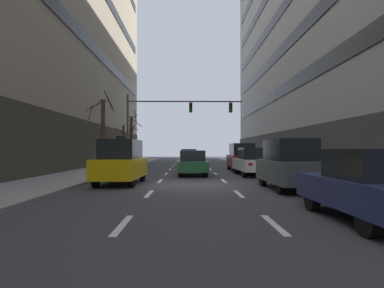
{
  "coord_description": "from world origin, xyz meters",
  "views": [
    {
      "loc": [
        -0.25,
        -15.24,
        1.64
      ],
      "look_at": [
        0.13,
        10.92,
        2.07
      ],
      "focal_mm": 31.03,
      "sensor_mm": 36.0,
      "label": 1
    }
  ],
  "objects_px": {
    "car_driving_1": "(189,157)",
    "car_parked_3": "(242,157)",
    "car_driving_2": "(192,163)",
    "traffic_signal_0": "(169,115)",
    "street_tree_2": "(103,132)",
    "street_tree_0": "(124,143)",
    "street_tree_1": "(131,139)",
    "car_parked_1": "(289,165)",
    "car_parked_2": "(254,162)",
    "pedestrian_0": "(311,160)",
    "car_parked_0": "(371,186)",
    "taxi_driving_0": "(121,162)"
  },
  "relations": [
    {
      "from": "car_driving_1",
      "to": "car_parked_3",
      "type": "bearing_deg",
      "value": -70.79
    },
    {
      "from": "car_driving_2",
      "to": "traffic_signal_0",
      "type": "height_order",
      "value": "traffic_signal_0"
    },
    {
      "from": "car_driving_2",
      "to": "street_tree_2",
      "type": "bearing_deg",
      "value": 151.1
    },
    {
      "from": "street_tree_0",
      "to": "street_tree_1",
      "type": "relative_size",
      "value": 0.72
    },
    {
      "from": "car_driving_1",
      "to": "car_parked_1",
      "type": "distance_m",
      "value": 23.73
    },
    {
      "from": "car_driving_2",
      "to": "car_parked_2",
      "type": "height_order",
      "value": "car_parked_2"
    },
    {
      "from": "car_driving_1",
      "to": "car_parked_3",
      "type": "height_order",
      "value": "car_parked_3"
    },
    {
      "from": "car_driving_2",
      "to": "street_tree_1",
      "type": "bearing_deg",
      "value": 112.14
    },
    {
      "from": "car_parked_1",
      "to": "traffic_signal_0",
      "type": "xyz_separation_m",
      "value": [
        -5.74,
        15.02,
        3.55
      ]
    },
    {
      "from": "pedestrian_0",
      "to": "car_parked_0",
      "type": "bearing_deg",
      "value": -103.39
    },
    {
      "from": "car_parked_0",
      "to": "street_tree_1",
      "type": "relative_size",
      "value": 0.75
    },
    {
      "from": "street_tree_1",
      "to": "car_parked_0",
      "type": "bearing_deg",
      "value": -70.56
    },
    {
      "from": "street_tree_0",
      "to": "car_parked_2",
      "type": "bearing_deg",
      "value": -48.22
    },
    {
      "from": "car_parked_2",
      "to": "car_parked_1",
      "type": "bearing_deg",
      "value": -90.01
    },
    {
      "from": "car_driving_1",
      "to": "street_tree_1",
      "type": "height_order",
      "value": "street_tree_1"
    },
    {
      "from": "car_parked_0",
      "to": "street_tree_0",
      "type": "relative_size",
      "value": 1.04
    },
    {
      "from": "car_parked_0",
      "to": "car_parked_3",
      "type": "bearing_deg",
      "value": 90.0
    },
    {
      "from": "street_tree_1",
      "to": "street_tree_2",
      "type": "distance_m",
      "value": 12.32
    },
    {
      "from": "traffic_signal_0",
      "to": "street_tree_1",
      "type": "xyz_separation_m",
      "value": [
        -4.6,
        8.31,
        -1.73
      ]
    },
    {
      "from": "car_driving_1",
      "to": "car_driving_2",
      "type": "distance_m",
      "value": 15.98
    },
    {
      "from": "car_driving_1",
      "to": "car_parked_1",
      "type": "relative_size",
      "value": 1.05
    },
    {
      "from": "taxi_driving_0",
      "to": "car_parked_2",
      "type": "height_order",
      "value": "taxi_driving_0"
    },
    {
      "from": "car_parked_0",
      "to": "taxi_driving_0",
      "type": "bearing_deg",
      "value": 131.42
    },
    {
      "from": "car_driving_1",
      "to": "car_parked_3",
      "type": "relative_size",
      "value": 1.04
    },
    {
      "from": "car_parked_0",
      "to": "street_tree_2",
      "type": "height_order",
      "value": "street_tree_2"
    },
    {
      "from": "car_driving_1",
      "to": "car_driving_2",
      "type": "bearing_deg",
      "value": -89.43
    },
    {
      "from": "taxi_driving_0",
      "to": "car_parked_3",
      "type": "distance_m",
      "value": 12.02
    },
    {
      "from": "traffic_signal_0",
      "to": "car_parked_2",
      "type": "bearing_deg",
      "value": -53.36
    },
    {
      "from": "car_parked_2",
      "to": "street_tree_1",
      "type": "relative_size",
      "value": 0.8
    },
    {
      "from": "car_parked_1",
      "to": "street_tree_1",
      "type": "distance_m",
      "value": 25.58
    },
    {
      "from": "car_parked_1",
      "to": "street_tree_0",
      "type": "bearing_deg",
      "value": 118.68
    },
    {
      "from": "street_tree_2",
      "to": "pedestrian_0",
      "type": "relative_size",
      "value": 3.47
    },
    {
      "from": "car_driving_1",
      "to": "street_tree_2",
      "type": "xyz_separation_m",
      "value": [
        -6.37,
        -12.38,
        2.09
      ]
    },
    {
      "from": "street_tree_0",
      "to": "street_tree_2",
      "type": "distance_m",
      "value": 7.84
    },
    {
      "from": "car_parked_0",
      "to": "car_parked_3",
      "type": "distance_m",
      "value": 17.83
    },
    {
      "from": "car_driving_2",
      "to": "street_tree_2",
      "type": "distance_m",
      "value": 7.75
    },
    {
      "from": "car_parked_1",
      "to": "car_driving_2",
      "type": "bearing_deg",
      "value": 117.55
    },
    {
      "from": "car_driving_1",
      "to": "street_tree_0",
      "type": "distance_m",
      "value": 7.89
    },
    {
      "from": "car_parked_2",
      "to": "street_tree_1",
      "type": "bearing_deg",
      "value": 122.82
    },
    {
      "from": "taxi_driving_0",
      "to": "pedestrian_0",
      "type": "relative_size",
      "value": 2.67
    },
    {
      "from": "car_driving_1",
      "to": "car_parked_0",
      "type": "relative_size",
      "value": 1.02
    },
    {
      "from": "street_tree_2",
      "to": "car_driving_2",
      "type": "bearing_deg",
      "value": -28.9
    },
    {
      "from": "street_tree_0",
      "to": "car_driving_2",
      "type": "bearing_deg",
      "value": -60.59
    },
    {
      "from": "car_driving_2",
      "to": "car_parked_1",
      "type": "relative_size",
      "value": 0.99
    },
    {
      "from": "traffic_signal_0",
      "to": "pedestrian_0",
      "type": "xyz_separation_m",
      "value": [
        8.08,
        -11.2,
        -3.48
      ]
    },
    {
      "from": "car_parked_1",
      "to": "taxi_driving_0",
      "type": "bearing_deg",
      "value": 162.64
    },
    {
      "from": "car_parked_2",
      "to": "street_tree_2",
      "type": "xyz_separation_m",
      "value": [
        -10.39,
        3.71,
        2.05
      ]
    },
    {
      "from": "car_driving_2",
      "to": "car_driving_1",
      "type": "bearing_deg",
      "value": 90.57
    },
    {
      "from": "taxi_driving_0",
      "to": "car_parked_1",
      "type": "xyz_separation_m",
      "value": [
        7.28,
        -2.28,
        -0.02
      ]
    },
    {
      "from": "car_parked_2",
      "to": "pedestrian_0",
      "type": "bearing_deg",
      "value": -56.1
    }
  ]
}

